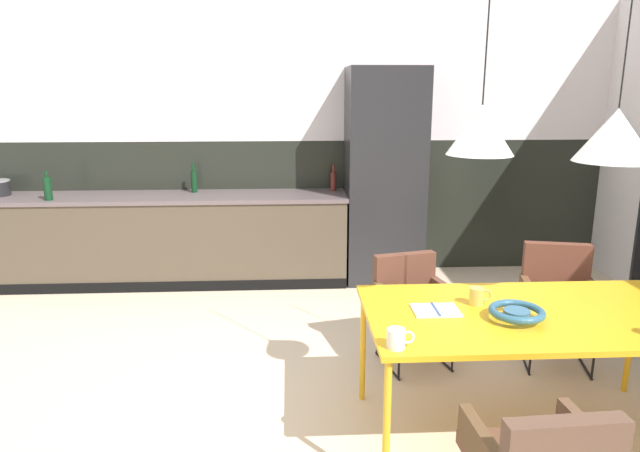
{
  "coord_description": "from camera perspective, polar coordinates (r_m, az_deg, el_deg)",
  "views": [
    {
      "loc": [
        -0.09,
        -2.89,
        1.9
      ],
      "look_at": [
        0.11,
        0.87,
        0.98
      ],
      "focal_mm": 31.87,
      "sensor_mm": 36.0,
      "label": 1
    }
  ],
  "objects": [
    {
      "name": "mug_glass_clear",
      "position": [
        3.25,
        15.5,
        -6.81
      ],
      "size": [
        0.12,
        0.08,
        0.1
      ],
      "color": "gold",
      "rests_on": "dining_table"
    },
    {
      "name": "back_wall_splashback_dark",
      "position": [
        5.99,
        -2.16,
        2.02
      ],
      "size": [
        6.62,
        0.12,
        1.37
      ],
      "primitive_type": "cube",
      "color": "black",
      "rests_on": "ground"
    },
    {
      "name": "mug_dark_espresso",
      "position": [
        2.67,
        7.72,
        -11.13
      ],
      "size": [
        0.13,
        0.09,
        0.09
      ],
      "color": "white",
      "rests_on": "dining_table"
    },
    {
      "name": "pendant_lamp_over_table_near",
      "position": [
        2.9,
        15.86,
        9.26
      ],
      "size": [
        0.33,
        0.33,
        1.12
      ],
      "color": "black"
    },
    {
      "name": "bottle_oil_tall",
      "position": [
        5.79,
        -12.54,
        4.46
      ],
      "size": [
        0.06,
        0.06,
        0.29
      ],
      "color": "#0F3319",
      "rests_on": "kitchen_counter"
    },
    {
      "name": "bottle_wine_green",
      "position": [
        5.75,
        1.36,
        4.56
      ],
      "size": [
        0.06,
        0.06,
        0.27
      ],
      "color": "maroon",
      "rests_on": "kitchen_counter"
    },
    {
      "name": "armchair_head_of_table",
      "position": [
        4.07,
        9.14,
        -6.87
      ],
      "size": [
        0.57,
        0.57,
        0.75
      ],
      "rotation": [
        0.0,
        0.0,
        3.38
      ],
      "color": "brown",
      "rests_on": "ground"
    },
    {
      "name": "dining_table",
      "position": [
        3.27,
        20.56,
        -8.76
      ],
      "size": [
        1.78,
        0.95,
        0.74
      ],
      "color": "gold",
      "rests_on": "ground"
    },
    {
      "name": "ground_plane",
      "position": [
        3.46,
        -1.12,
        -19.64
      ],
      "size": [
        8.61,
        8.61,
        0.0
      ],
      "primitive_type": "plane",
      "color": "beige"
    },
    {
      "name": "refrigerator_column",
      "position": [
        5.65,
        6.47,
        4.96
      ],
      "size": [
        0.75,
        0.6,
        2.1
      ],
      "primitive_type": "cube",
      "color": "#232326",
      "rests_on": "ground"
    },
    {
      "name": "armchair_corner_seat",
      "position": [
        4.33,
        22.79,
        -5.94
      ],
      "size": [
        0.57,
        0.56,
        0.83
      ],
      "rotation": [
        0.0,
        0.0,
        2.92
      ],
      "color": "brown",
      "rests_on": "ground"
    },
    {
      "name": "pendant_lamp_over_table_far",
      "position": [
        3.25,
        27.56,
        8.1
      ],
      "size": [
        0.4,
        0.4,
        1.17
      ],
      "color": "black"
    },
    {
      "name": "fruit_bowl",
      "position": [
        3.11,
        19.15,
        -8.2
      ],
      "size": [
        0.28,
        0.28,
        0.07
      ],
      "color": "#33607F",
      "rests_on": "dining_table"
    },
    {
      "name": "open_book",
      "position": [
        3.13,
        11.53,
        -8.29
      ],
      "size": [
        0.24,
        0.19,
        0.02
      ],
      "color": "white",
      "rests_on": "dining_table"
    },
    {
      "name": "bottle_vinegar_dark",
      "position": [
        5.83,
        -25.67,
        3.45
      ],
      "size": [
        0.07,
        0.07,
        0.27
      ],
      "color": "#0F3319",
      "rests_on": "kitchen_counter"
    },
    {
      "name": "kitchen_counter",
      "position": [
        5.83,
        -15.53,
        -1.27
      ],
      "size": [
        3.64,
        0.63,
        0.88
      ],
      "color": "#4D4132",
      "rests_on": "ground"
    },
    {
      "name": "back_wall_panel_upper",
      "position": [
        5.87,
        -2.28,
        15.28
      ],
      "size": [
        6.62,
        0.12,
        1.37
      ],
      "primitive_type": "cube",
      "color": "white",
      "rests_on": "back_wall_splashback_dark"
    }
  ]
}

